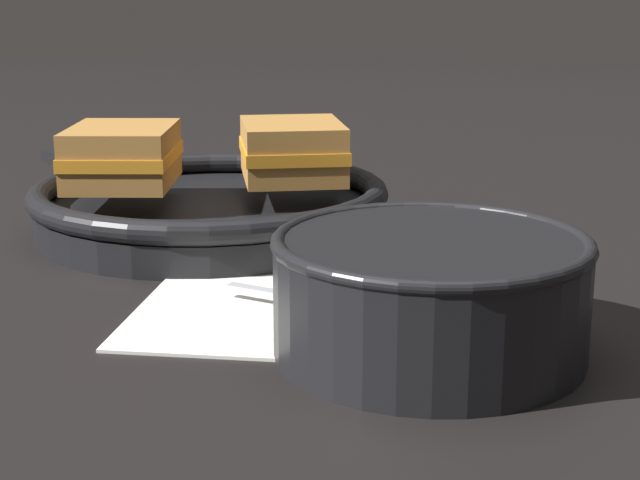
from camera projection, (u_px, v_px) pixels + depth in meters
ground_plane at (360, 296)px, 0.63m from camera, size 4.00×4.00×0.00m
napkin at (312, 306)px, 0.61m from camera, size 0.22×0.19×0.00m
soup_bowl at (430, 287)px, 0.53m from camera, size 0.17×0.17×0.07m
spoon at (386, 314)px, 0.58m from camera, size 0.15×0.08×0.01m
skillet at (209, 206)px, 0.79m from camera, size 0.35×0.33×0.04m
sandwich_near_left at (292, 150)px, 0.79m from camera, size 0.10×0.12×0.05m
sandwich_near_right at (122, 156)px, 0.77m from camera, size 0.09×0.11×0.05m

